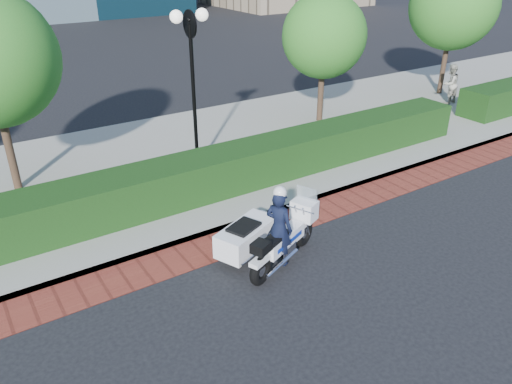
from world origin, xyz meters
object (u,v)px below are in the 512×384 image
tree_c (324,36)px  tree_d (454,5)px  police_motorcycle (267,234)px  lamppost (192,66)px  pedestrian (450,84)px

tree_c → tree_d: (6.50, 0.00, 0.56)m
police_motorcycle → lamppost: bearing=57.1°
lamppost → tree_d: 12.09m
lamppost → pedestrian: (11.04, 0.17, -2.05)m
tree_d → pedestrian: bearing=-130.2°
lamppost → pedestrian: size_ratio=2.77×
tree_c → lamppost: bearing=-166.7°
lamppost → tree_d: (12.00, 1.30, 0.65)m
lamppost → pedestrian: bearing=0.9°
tree_c → pedestrian: size_ratio=2.83×
tree_d → police_motorcycle: tree_d is taller
tree_d → pedestrian: (-0.96, -1.13, -2.70)m
lamppost → tree_c: 5.65m
lamppost → police_motorcycle: 5.33m
tree_c → police_motorcycle: bearing=-136.6°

